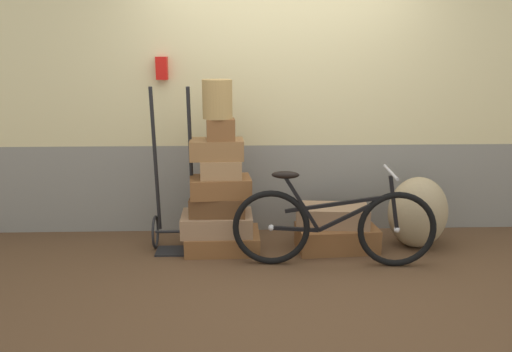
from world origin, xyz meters
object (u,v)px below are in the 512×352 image
object	(u,v)px
suitcase_0	(223,240)
burlap_sack	(418,212)
suitcase_4	(221,169)
suitcase_1	(217,223)
suitcase_5	(217,149)
suitcase_8	(332,215)
wicker_basket	(217,99)
suitcase_3	(220,187)
suitcase_7	(337,238)
bicycle	(333,226)
luggage_trolley	(175,212)
suitcase_6	(221,130)
suitcase_2	(218,205)

from	to	relation	value
suitcase_0	burlap_sack	world-z (taller)	burlap_sack
suitcase_0	suitcase_4	xyz separation A→B (m)	(-0.00, -0.02, 0.65)
suitcase_1	suitcase_5	world-z (taller)	suitcase_5
suitcase_8	wicker_basket	world-z (taller)	wicker_basket
suitcase_3	suitcase_5	bearing A→B (deg)	129.92
suitcase_7	burlap_sack	size ratio (longest dim) A/B	1.08
bicycle	luggage_trolley	bearing A→B (deg)	162.55
burlap_sack	suitcase_4	bearing A→B (deg)	-178.83
suitcase_4	wicker_basket	bearing A→B (deg)	143.17
suitcase_3	luggage_trolley	size ratio (longest dim) A/B	0.36
suitcase_6	luggage_trolley	world-z (taller)	luggage_trolley
suitcase_1	luggage_trolley	world-z (taller)	luggage_trolley
suitcase_0	burlap_sack	size ratio (longest dim) A/B	1.01
suitcase_0	suitcase_2	world-z (taller)	suitcase_2
bicycle	suitcase_8	bearing A→B (deg)	80.80
bicycle	suitcase_3	bearing A→B (deg)	158.72
suitcase_0	suitcase_3	bearing A→B (deg)	-125.67
suitcase_2	suitcase_7	distance (m)	1.08
suitcase_7	luggage_trolley	distance (m)	1.43
suitcase_3	suitcase_4	world-z (taller)	suitcase_4
suitcase_3	suitcase_8	distance (m)	1.01
suitcase_0	suitcase_5	xyz separation A→B (m)	(-0.04, 0.01, 0.81)
suitcase_8	suitcase_0	bearing A→B (deg)	-173.37
suitcase_6	suitcase_3	bearing A→B (deg)	116.76
suitcase_3	suitcase_5	xyz separation A→B (m)	(-0.03, 0.03, 0.32)
suitcase_0	wicker_basket	xyz separation A→B (m)	(-0.02, -0.01, 1.23)
suitcase_3	suitcase_0	bearing A→B (deg)	49.94
suitcase_1	suitcase_7	world-z (taller)	suitcase_1
burlap_sack	suitcase_5	bearing A→B (deg)	-179.94
wicker_basket	suitcase_8	bearing A→B (deg)	1.27
suitcase_5	suitcase_1	bearing A→B (deg)	-114.12
suitcase_7	suitcase_6	bearing A→B (deg)	175.33
suitcase_4	wicker_basket	xyz separation A→B (m)	(-0.02, 0.01, 0.58)
suitcase_4	suitcase_8	xyz separation A→B (m)	(0.96, 0.04, -0.44)
suitcase_5	suitcase_8	world-z (taller)	suitcase_5
suitcase_2	suitcase_8	size ratio (longest dim) A/B	0.75
suitcase_7	suitcase_8	distance (m)	0.20
suitcase_6	bicycle	distance (m)	1.20
suitcase_1	wicker_basket	size ratio (longest dim) A/B	1.92
wicker_basket	luggage_trolley	bearing A→B (deg)	172.65
suitcase_3	luggage_trolley	world-z (taller)	luggage_trolley
suitcase_0	bicycle	distance (m)	1.00
suitcase_1	burlap_sack	size ratio (longest dim) A/B	0.96
suitcase_4	wicker_basket	size ratio (longest dim) A/B	1.08
suitcase_0	luggage_trolley	bearing A→B (deg)	173.56
suitcase_0	suitcase_8	xyz separation A→B (m)	(0.96, 0.01, 0.22)
wicker_basket	suitcase_5	bearing A→B (deg)	126.59
suitcase_0	suitcase_3	xyz separation A→B (m)	(-0.01, -0.02, 0.49)
suitcase_6	suitcase_7	distance (m)	1.38
suitcase_4	suitcase_8	size ratio (longest dim) A/B	0.55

